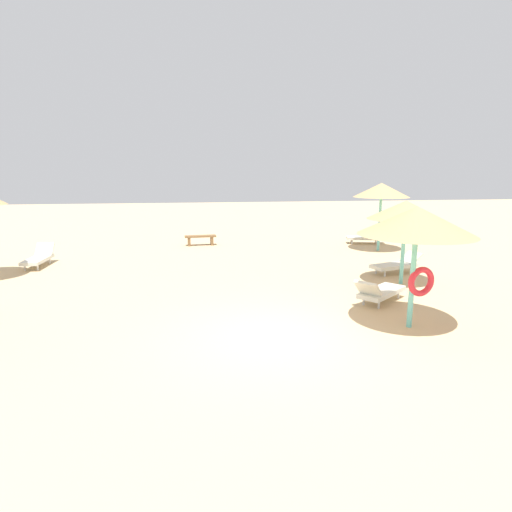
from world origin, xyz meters
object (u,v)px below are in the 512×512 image
(parasol_2, at_px, (381,190))
(lounger_2, at_px, (367,237))
(parasol_0, at_px, (417,222))
(bench_0, at_px, (200,238))
(lounger_0, at_px, (380,292))
(lounger_1, at_px, (39,258))
(lounger_3, at_px, (397,264))
(parasol_3, at_px, (406,210))

(parasol_2, height_order, lounger_2, parasol_2)
(parasol_0, xyz_separation_m, bench_0, (-4.63, 11.70, -2.10))
(parasol_0, height_order, lounger_0, parasol_0)
(parasol_0, relative_size, lounger_1, 1.49)
(lounger_0, bearing_deg, lounger_3, 56.76)
(parasol_2, distance_m, parasol_3, 5.83)
(parasol_0, bearing_deg, parasol_3, 65.78)
(bench_0, bearing_deg, lounger_2, -4.74)
(lounger_3, bearing_deg, lounger_0, -123.24)
(parasol_2, height_order, parasol_3, parasol_2)
(lounger_1, distance_m, bench_0, 7.17)
(parasol_2, relative_size, lounger_0, 1.64)
(lounger_1, height_order, lounger_2, lounger_1)
(parasol_2, xyz_separation_m, lounger_1, (-14.12, -1.17, -2.39))
(lounger_0, relative_size, bench_0, 1.21)
(parasol_2, xyz_separation_m, parasol_3, (-1.72, -5.56, -0.35))
(parasol_0, xyz_separation_m, parasol_2, (3.34, 9.17, 0.26))
(lounger_0, xyz_separation_m, lounger_2, (3.49, 9.19, -0.01))
(lounger_3, xyz_separation_m, bench_0, (-6.79, 6.69, 0.03))
(lounger_3, height_order, bench_0, lounger_3)
(lounger_3, bearing_deg, lounger_2, 76.79)
(parasol_0, distance_m, parasol_3, 3.96)
(lounger_1, bearing_deg, lounger_0, -29.62)
(parasol_0, xyz_separation_m, lounger_3, (2.17, 5.01, -2.13))
(parasol_0, xyz_separation_m, lounger_0, (0.09, 1.83, -2.13))
(lounger_0, relative_size, lounger_1, 0.98)
(parasol_0, distance_m, lounger_0, 2.81)
(lounger_1, bearing_deg, lounger_2, 11.85)
(lounger_1, height_order, bench_0, lounger_1)
(lounger_2, distance_m, lounger_3, 6.18)
(parasol_0, distance_m, lounger_3, 5.86)
(lounger_2, bearing_deg, parasol_2, -97.20)
(parasol_2, xyz_separation_m, lounger_3, (-1.18, -4.17, -2.40))
(lounger_3, bearing_deg, lounger_1, 166.95)
(parasol_2, bearing_deg, bench_0, 162.41)
(parasol_2, bearing_deg, lounger_2, 82.80)
(lounger_1, distance_m, lounger_3, 13.29)
(lounger_2, bearing_deg, bench_0, 175.26)
(parasol_2, height_order, bench_0, parasol_2)
(parasol_2, height_order, lounger_1, parasol_2)
(parasol_2, relative_size, lounger_1, 1.61)
(lounger_2, bearing_deg, lounger_1, -168.15)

